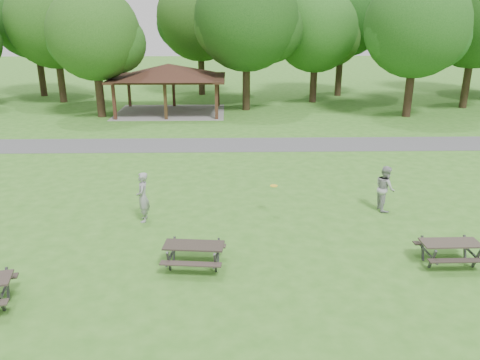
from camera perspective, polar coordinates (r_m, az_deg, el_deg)
name	(u,v)px	position (r m, az deg, el deg)	size (l,w,h in m)	color
ground	(210,264)	(14.53, -3.63, -10.13)	(160.00, 160.00, 0.00)	#387621
asphalt_path	(219,145)	(27.59, -2.58, 4.31)	(120.00, 3.20, 0.02)	#4C4C4F
pavilion	(169,73)	(37.16, -8.69, 12.79)	(8.60, 7.01, 3.76)	#3A1E15
tree_row_c	(56,24)	(44.13, -21.57, 17.25)	(8.19, 7.80, 10.67)	#322216
tree_row_d	(95,37)	(36.47, -17.21, 16.33)	(6.93, 6.60, 9.27)	#302015
tree_row_e	(248,22)	(37.71, 0.96, 18.75)	(8.40, 8.00, 11.02)	black
tree_row_f	(317,33)	(41.87, 9.36, 17.28)	(7.35, 7.00, 9.55)	black
tree_row_g	(417,29)	(37.22, 20.82, 16.87)	(7.77, 7.40, 10.25)	black
tree_row_h	(478,18)	(42.87, 26.99, 17.17)	(8.61, 8.20, 11.37)	black
tree_deep_a	(35,17)	(48.45, -23.73, 17.76)	(8.40, 8.00, 11.38)	black
tree_deep_b	(201,20)	(45.75, -4.76, 18.91)	(8.40, 8.00, 11.13)	black
tree_deep_c	(344,13)	(45.90, 12.58, 19.25)	(8.82, 8.40, 11.90)	black
tree_deep_d	(477,18)	(51.81, 26.90, 17.21)	(8.40, 8.00, 11.27)	black
picnic_table_middle	(194,250)	(14.12, -5.64, -8.48)	(1.91, 1.60, 0.77)	#2C251F
picnic_table_far	(450,247)	(15.59, 24.21, -7.49)	(1.74, 1.42, 0.75)	#332C25
frisbee_in_flight	(274,186)	(17.47, 4.15, -0.71)	(0.32, 0.32, 0.02)	yellow
frisbee_thrower	(143,197)	(17.34, -11.76, -2.06)	(0.68, 0.45, 1.87)	gray
frisbee_catcher	(385,188)	(18.85, 17.26, -0.96)	(0.86, 0.67, 1.77)	#A4A4A6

